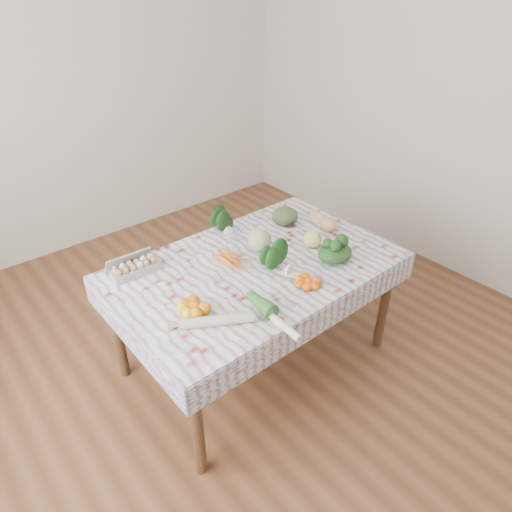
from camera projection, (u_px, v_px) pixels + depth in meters
ground at (256, 358)px, 3.09m from camera, size 4.50×4.50×0.00m
wall_back at (83, 86)px, 3.80m from camera, size 4.00×0.04×2.80m
dining_table at (256, 276)px, 2.73m from camera, size 1.60×1.00×0.75m
tablecloth at (256, 265)px, 2.69m from camera, size 1.66×1.06×0.01m
egg_carton at (135, 269)px, 2.58m from camera, size 0.28×0.12×0.07m
carrot_bunch at (231, 262)px, 2.67m from camera, size 0.24×0.23×0.04m
kale_bunch at (225, 224)px, 2.96m from camera, size 0.17×0.16×0.14m
kabocha_squash at (285, 216)px, 3.08m from camera, size 0.20×0.20×0.12m
cabbage at (260, 240)px, 2.78m from camera, size 0.18×0.18×0.14m
butternut_squash at (324, 220)px, 3.04m from camera, size 0.13×0.23×0.10m
orange_cluster at (195, 307)px, 2.29m from camera, size 0.23×0.23×0.07m
broccoli at (281, 264)px, 2.57m from camera, size 0.20×0.20×0.12m
mandarin_cluster at (308, 281)px, 2.49m from camera, size 0.20×0.20×0.05m
grapefruit at (312, 239)px, 2.82m from camera, size 0.14×0.14×0.11m
spinach_bag at (335, 253)px, 2.70m from camera, size 0.24×0.20×0.10m
daikon at (217, 320)px, 2.22m from camera, size 0.35×0.24×0.05m
leek at (274, 317)px, 2.24m from camera, size 0.06×0.38×0.04m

